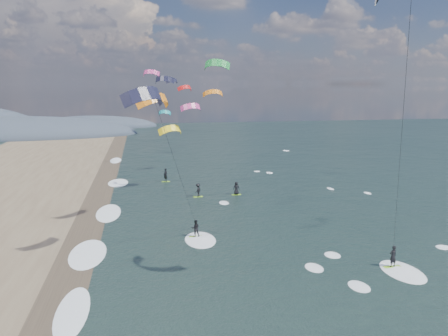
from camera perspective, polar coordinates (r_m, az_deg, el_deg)
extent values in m
cube|color=#382D23|center=(31.67, -19.85, -13.93)|extent=(3.00, 240.00, 0.00)
ellipsoid|color=#3D4756|center=(123.68, -26.28, 3.76)|extent=(64.00, 24.00, 10.00)
ellipsoid|color=#3D4756|center=(139.86, -16.97, 5.11)|extent=(40.00, 18.00, 7.00)
cube|color=#84C723|center=(34.39, 21.11, -11.96)|extent=(1.29, 0.39, 0.06)
imported|color=black|center=(34.09, 21.20, -10.69)|extent=(0.64, 0.49, 1.59)
ellipsoid|color=white|center=(33.94, 22.27, -12.41)|extent=(2.60, 4.20, 0.12)
cylinder|color=black|center=(28.44, 22.16, 3.60)|extent=(0.02, 0.02, 18.36)
cube|color=#84C723|center=(38.18, -3.73, -8.93)|extent=(1.16, 0.36, 0.05)
imported|color=black|center=(37.93, -3.75, -7.85)|extent=(0.72, 0.57, 1.47)
ellipsoid|color=white|center=(37.48, -3.12, -9.35)|extent=(2.60, 4.20, 0.12)
cylinder|color=black|center=(33.33, -6.23, 0.28)|extent=(0.02, 0.02, 13.10)
cube|color=#84C723|center=(51.17, -3.40, -3.76)|extent=(1.10, 0.35, 0.05)
imported|color=black|center=(50.97, -3.41, -2.88)|extent=(1.06, 1.16, 1.56)
cube|color=#84C723|center=(52.05, 1.62, -3.49)|extent=(1.10, 0.35, 0.05)
imported|color=black|center=(51.86, 1.63, -2.64)|extent=(0.82, 0.60, 1.54)
cube|color=#84C723|center=(59.45, -7.62, -1.77)|extent=(1.10, 0.35, 0.05)
imported|color=black|center=(59.25, -7.64, -0.90)|extent=(0.74, 0.77, 1.78)
ellipsoid|color=white|center=(27.94, -18.62, -17.35)|extent=(2.40, 5.40, 0.11)
ellipsoid|color=white|center=(36.08, -16.70, -10.64)|extent=(2.40, 5.40, 0.11)
ellipsoid|color=white|center=(46.45, -15.34, -5.70)|extent=(2.40, 5.40, 0.11)
ellipsoid|color=white|center=(59.98, -14.32, -1.92)|extent=(2.40, 5.40, 0.11)
ellipsoid|color=white|center=(77.62, -13.53, 0.98)|extent=(2.40, 5.40, 0.11)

